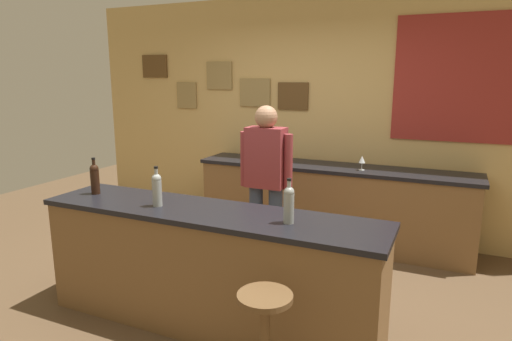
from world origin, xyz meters
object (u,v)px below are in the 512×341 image
wine_bottle_a (95,178)px  wine_glass_b (274,153)px  wine_glass_d (362,160)px  wine_glass_c (285,152)px  bartender (266,179)px  wine_bottle_c (289,203)px  wine_bottle_b (157,189)px  wine_glass_a (263,151)px  bar_stool (265,329)px

wine_bottle_a → wine_glass_b: wine_bottle_a is taller
wine_glass_d → wine_glass_c: bearing=172.6°
bartender → wine_glass_b: bearing=107.9°
wine_bottle_a → wine_bottle_c: 1.72m
wine_bottle_a → wine_bottle_b: (0.68, -0.08, 0.00)m
wine_glass_a → wine_glass_d: 1.20m
wine_bottle_b → wine_glass_b: size_ratio=1.97×
wine_bottle_b → wine_bottle_a: bearing=173.5°
bar_stool → wine_glass_d: wine_glass_d is taller
wine_glass_b → wine_glass_a: bearing=157.2°
wine_glass_b → wine_glass_c: (0.10, 0.08, 0.00)m
bar_stool → wine_bottle_b: wine_bottle_b is taller
bartender → bar_stool: (0.68, -1.61, -0.48)m
wine_glass_b → wine_bottle_a: bearing=-111.8°
wine_bottle_a → wine_glass_c: wine_bottle_a is taller
wine_glass_b → wine_glass_d: 1.02m
wine_bottle_a → wine_bottle_c: bearing=-1.2°
wine_bottle_c → wine_glass_d: 1.98m
wine_bottle_a → wine_glass_d: wine_bottle_a is taller
wine_bottle_a → bartender: bearing=42.5°
wine_bottle_c → wine_glass_d: (0.09, 1.98, -0.05)m
wine_bottle_c → wine_bottle_b: bearing=-177.7°
bartender → wine_bottle_a: bartender is taller
wine_bottle_c → wine_glass_b: bearing=114.6°
bar_stool → wine_bottle_a: (-1.79, 0.59, 0.60)m
wine_bottle_a → wine_bottle_b: same height
wine_glass_c → wine_glass_a: bearing=-178.1°
bar_stool → wine_glass_a: size_ratio=4.39×
bartender → wine_glass_d: bearing=52.7°
bartender → wine_bottle_c: 1.22m
wine_glass_d → wine_glass_b: bearing=177.9°
wine_bottle_b → bar_stool: bearing=-25.0°
wine_glass_a → wine_glass_d: bearing=-5.3°
bartender → wine_glass_c: (-0.21, 1.05, 0.07)m
wine_glass_c → wine_glass_d: (0.92, -0.12, 0.00)m
wine_glass_b → wine_bottle_c: bearing=-65.4°
wine_glass_a → wine_glass_b: 0.19m
bartender → wine_glass_c: size_ratio=10.45×
wine_bottle_a → wine_glass_d: bearing=47.0°
wine_bottle_c → wine_glass_d: wine_bottle_c is taller
wine_glass_b → wine_glass_c: 0.13m
wine_glass_a → wine_glass_d: same height
wine_bottle_b → wine_glass_c: (0.21, 2.14, -0.05)m
wine_bottle_b → wine_glass_d: 2.32m
wine_glass_d → wine_bottle_b: bearing=-119.2°
wine_bottle_b → wine_glass_b: 2.06m
bartender → wine_bottle_a: (-1.11, -1.02, 0.12)m
wine_bottle_a → wine_glass_b: size_ratio=1.97×
bar_stool → bartender: bearing=113.0°
bar_stool → wine_bottle_c: (-0.07, 0.55, 0.60)m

